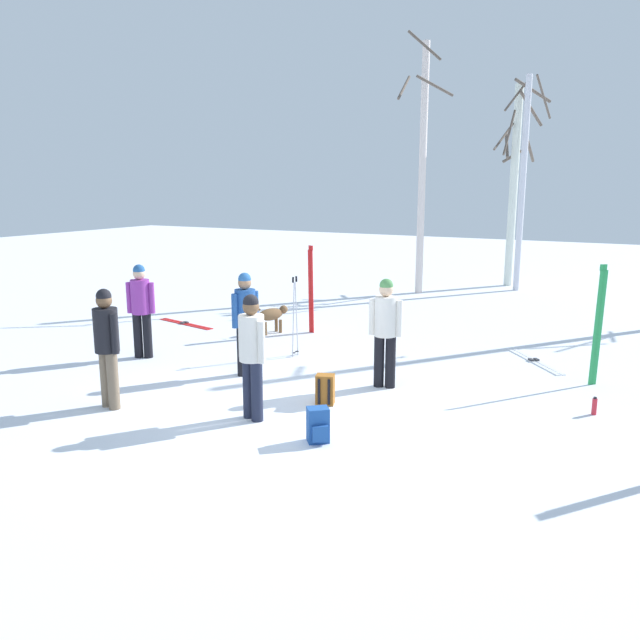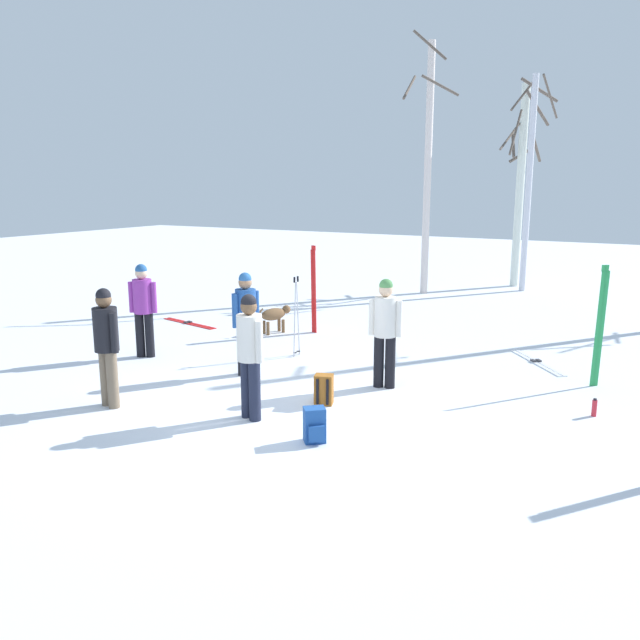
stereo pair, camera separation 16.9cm
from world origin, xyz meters
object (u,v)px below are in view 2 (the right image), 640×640
object	(u,v)px
person_0	(246,317)
ski_pair_lying_1	(189,323)
ski_pair_planted_0	(600,327)
birch_tree_2	(528,179)
backpack_0	(315,425)
dog	(275,315)
backpack_1	(324,390)
ski_pair_planted_2	(314,290)
ski_poles_0	(296,314)
person_1	(385,326)
birch_tree_1	(521,182)
ski_pair_lying_0	(537,362)
water_bottle_0	(594,408)
person_4	(106,340)
person_3	(143,304)
person_2	(250,349)
birch_tree_0	(428,166)

from	to	relation	value
person_0	ski_pair_lying_1	distance (m)	4.44
ski_pair_planted_0	birch_tree_2	size ratio (longest dim) A/B	0.31
backpack_0	birch_tree_2	size ratio (longest dim) A/B	0.07
dog	ski_pair_planted_0	size ratio (longest dim) A/B	0.44
dog	backpack_1	size ratio (longest dim) A/B	1.92
ski_pair_planted_2	birch_tree_2	world-z (taller)	birch_tree_2
person_0	birch_tree_2	size ratio (longest dim) A/B	0.28
person_0	ski_pair_planted_0	bearing A→B (deg)	22.68
ski_poles_0	birch_tree_2	bearing A→B (deg)	78.38
person_1	ski_pair_lying_1	world-z (taller)	person_1
birch_tree_1	ski_pair_lying_0	bearing A→B (deg)	-74.69
ski_pair_planted_2	ski_pair_lying_0	size ratio (longest dim) A/B	1.29
ski_pair_planted_0	water_bottle_0	bearing A→B (deg)	-83.73
person_4	dog	xyz separation A→B (m)	(-0.48, 5.05, -0.59)
ski_pair_planted_0	ski_pair_lying_1	world-z (taller)	ski_pair_planted_0
person_0	person_4	distance (m)	2.39
person_3	ski_pair_planted_0	xyz separation A→B (m)	(7.44, 2.16, -0.03)
dog	birch_tree_1	world-z (taller)	birch_tree_1
person_2	ski_pair_lying_1	distance (m)	6.46
person_1	birch_tree_2	bearing A→B (deg)	91.09
ski_pair_planted_2	birch_tree_2	bearing A→B (deg)	71.17
backpack_0	birch_tree_2	xyz separation A→B (m)	(-0.34, 12.97, 3.04)
dog	person_1	bearing A→B (deg)	-33.17
person_4	backpack_0	world-z (taller)	person_4
person_1	backpack_1	bearing A→B (deg)	-111.11
birch_tree_0	birch_tree_2	world-z (taller)	birch_tree_0
person_4	ski_pair_planted_2	distance (m)	5.49
person_2	water_bottle_0	size ratio (longest dim) A/B	6.77
ski_pair_lying_0	birch_tree_1	xyz separation A→B (m)	(-2.39, 8.72, 3.17)
person_1	person_4	xyz separation A→B (m)	(-3.06, -2.73, 0.00)
backpack_1	person_3	bearing A→B (deg)	170.74
person_2	ski_pair_lying_1	size ratio (longest dim) A/B	0.99
person_1	birch_tree_2	distance (m)	10.78
birch_tree_2	person_4	bearing A→B (deg)	-102.17
ski_pair_lying_0	birch_tree_2	world-z (taller)	birch_tree_2
person_2	ski_pair_lying_1	xyz separation A→B (m)	(-4.75, 4.27, -0.97)
ski_pair_planted_0	backpack_1	xyz separation A→B (m)	(-3.32, -2.83, -0.74)
person_3	backpack_1	xyz separation A→B (m)	(4.12, -0.67, -0.77)
dog	birch_tree_0	distance (m)	7.21
person_0	dog	distance (m)	3.11
birch_tree_1	person_4	bearing A→B (deg)	-100.03
ski_poles_0	birch_tree_2	size ratio (longest dim) A/B	0.24
dog	ski_poles_0	distance (m)	1.98
ski_pair_lying_0	ski_pair_lying_1	xyz separation A→B (m)	(-7.58, -0.49, -0.00)
backpack_1	water_bottle_0	distance (m)	3.74
backpack_0	birch_tree_1	xyz separation A→B (m)	(-0.71, 13.77, 2.96)
dog	birch_tree_2	world-z (taller)	birch_tree_2
dog	birch_tree_2	xyz separation A→B (m)	(3.34, 8.22, 2.87)
person_1	dog	xyz separation A→B (m)	(-3.54, 2.32, -0.59)
ski_pair_planted_2	birch_tree_1	xyz separation A→B (m)	(2.28, 8.58, 2.25)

